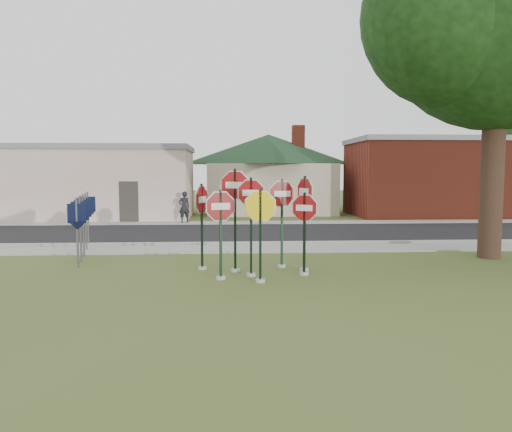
{
  "coord_description": "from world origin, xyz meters",
  "views": [
    {
      "loc": [
        -0.76,
        -11.69,
        2.73
      ],
      "look_at": [
        0.01,
        2.0,
        1.5
      ],
      "focal_mm": 35.0,
      "sensor_mm": 36.0,
      "label": 1
    }
  ],
  "objects": [
    {
      "name": "stop_sign_far_left",
      "position": [
        -1.49,
        2.1,
        1.55
      ],
      "size": [
        0.39,
        1.04,
        2.5
      ],
      "color": "#A7A39C",
      "rests_on": "ground"
    },
    {
      "name": "building_stucco",
      "position": [
        -9.0,
        18.0,
        2.15
      ],
      "size": [
        12.2,
        6.2,
        4.2
      ],
      "color": "silver",
      "rests_on": "ground"
    },
    {
      "name": "curb",
      "position": [
        0.0,
        6.5,
        0.07
      ],
      "size": [
        60.0,
        0.2,
        0.14
      ],
      "primitive_type": "cube",
      "color": "gray",
      "rests_on": "ground"
    },
    {
      "name": "route_sign_row",
      "position": [
        -5.4,
        4.5,
        1.22
      ],
      "size": [
        1.43,
        4.63,
        2.0
      ],
      "color": "#59595E",
      "rests_on": "ground"
    },
    {
      "name": "building_house",
      "position": [
        2.0,
        22.0,
        3.65
      ],
      "size": [
        11.6,
        11.6,
        6.2
      ],
      "color": "#BCAD96",
      "rests_on": "ground"
    },
    {
      "name": "road",
      "position": [
        0.0,
        10.0,
        0.02
      ],
      "size": [
        60.0,
        7.0,
        0.04
      ],
      "primitive_type": "cube",
      "color": "black",
      "rests_on": "ground"
    },
    {
      "name": "pedestrian",
      "position": [
        -3.04,
        14.44,
        0.87
      ],
      "size": [
        0.7,
        0.59,
        1.63
      ],
      "primitive_type": "imported",
      "rotation": [
        0.0,
        0.0,
        3.55
      ],
      "color": "black",
      "rests_on": "sidewalk_far"
    },
    {
      "name": "stop_sign_back_right",
      "position": [
        0.76,
        2.26,
        1.62
      ],
      "size": [
        1.02,
        0.24,
        2.62
      ],
      "color": "#A7A39C",
      "rests_on": "ground"
    },
    {
      "name": "ground",
      "position": [
        0.0,
        0.0,
        0.0
      ],
      "size": [
        120.0,
        120.0,
        0.0
      ],
      "primitive_type": "plane",
      "color": "#3E521F",
      "rests_on": "ground"
    },
    {
      "name": "stop_sign_left",
      "position": [
        -0.95,
        0.77,
        1.46
      ],
      "size": [
        1.0,
        0.35,
        2.38
      ],
      "color": "#A7A39C",
      "rests_on": "ground"
    },
    {
      "name": "stop_sign_back_left",
      "position": [
        -0.57,
        1.72,
        1.84
      ],
      "size": [
        1.08,
        0.24,
        2.9
      ],
      "color": "#A7A39C",
      "rests_on": "ground"
    },
    {
      "name": "stop_sign_right",
      "position": [
        1.24,
        1.19,
        1.36
      ],
      "size": [
        0.85,
        0.52,
        2.27
      ],
      "color": "#A7A39C",
      "rests_on": "ground"
    },
    {
      "name": "stop_sign_center",
      "position": [
        -0.17,
        1.1,
        1.64
      ],
      "size": [
        0.97,
        0.24,
        2.66
      ],
      "color": "#A7A39C",
      "rests_on": "ground"
    },
    {
      "name": "stop_sign_yellow",
      "position": [
        0.03,
        0.39,
        1.47
      ],
      "size": [
        1.07,
        0.24,
        2.42
      ],
      "color": "#A7A39C",
      "rests_on": "ground"
    },
    {
      "name": "oak_tree",
      "position": [
        7.5,
        3.5,
        7.58
      ],
      "size": [
        10.83,
        10.23,
        11.21
      ],
      "color": "#301E15",
      "rests_on": "ground"
    },
    {
      "name": "stop_sign_far_right",
      "position": [
        1.32,
        1.71,
        1.68
      ],
      "size": [
        0.41,
        0.96,
        2.71
      ],
      "color": "#A7A39C",
      "rests_on": "ground"
    },
    {
      "name": "building_brick",
      "position": [
        12.0,
        18.5,
        2.4
      ],
      "size": [
        10.2,
        6.2,
        4.75
      ],
      "color": "maroon",
      "rests_on": "ground"
    },
    {
      "name": "sidewalk_far",
      "position": [
        0.0,
        14.3,
        0.03
      ],
      "size": [
        60.0,
        1.6,
        0.06
      ],
      "primitive_type": "cube",
      "color": "gray",
      "rests_on": "ground"
    },
    {
      "name": "sidewalk_near",
      "position": [
        0.0,
        5.5,
        0.03
      ],
      "size": [
        60.0,
        1.6,
        0.06
      ],
      "primitive_type": "cube",
      "color": "gray",
      "rests_on": "ground"
    }
  ]
}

